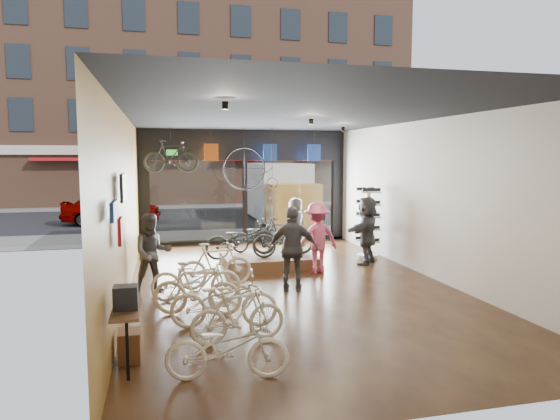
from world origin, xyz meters
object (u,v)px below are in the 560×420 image
object	(u,v)px
street_car	(112,208)
display_bike_left	(241,240)
display_platform	(269,260)
customer_4	(295,224)
floor_bike_2	(224,300)
penny_farthing	(253,170)
customer_1	(152,253)
customer_2	(293,249)
floor_bike_4	(196,278)
customer_5	(367,230)
customer_3	(317,238)
floor_bike_3	(197,289)
floor_bike_5	(216,265)
floor_bike_1	(238,314)
floor_bike_0	(227,348)
box_truck	(282,193)
hung_bike	(171,156)
sunglasses_rack	(368,223)
display_bike_mid	(283,236)
display_bike_right	(256,235)

from	to	relation	value
street_car	display_bike_left	bearing A→B (deg)	-158.50
display_platform	customer_4	size ratio (longest dim) A/B	1.47
floor_bike_2	penny_farthing	xyz separation A→B (m)	(1.79, 6.88, 2.02)
customer_1	customer_2	xyz separation A→B (m)	(2.96, -0.60, 0.07)
floor_bike_4	customer_5	size ratio (longest dim) A/B	0.98
customer_3	customer_4	world-z (taller)	customer_3
floor_bike_3	floor_bike_5	world-z (taller)	floor_bike_5
floor_bike_3	floor_bike_1	bearing A→B (deg)	-144.79
floor_bike_0	floor_bike_2	xyz separation A→B (m)	(0.21, 2.01, 0.05)
customer_1	penny_farthing	size ratio (longest dim) A/B	1.04
street_car	penny_farthing	size ratio (longest dim) A/B	2.52
box_truck	display_platform	distance (m)	9.35
street_car	penny_farthing	xyz separation A→B (m)	(4.88, -7.63, 1.79)
customer_3	hung_bike	world-z (taller)	hung_bike
floor_bike_3	customer_2	xyz separation A→B (m)	(2.14, 1.23, 0.43)
floor_bike_1	floor_bike_4	xyz separation A→B (m)	(-0.47, 2.49, 0.02)
floor_bike_5	customer_5	size ratio (longest dim) A/B	0.92
floor_bike_1	customer_4	size ratio (longest dim) A/B	0.93
street_car	sunglasses_rack	world-z (taller)	sunglasses_rack
customer_1	floor_bike_2	bearing A→B (deg)	-74.48
floor_bike_0	customer_4	bearing A→B (deg)	-12.48
floor_bike_1	display_bike_left	bearing A→B (deg)	-16.57
box_truck	customer_2	distance (m)	11.79
floor_bike_5	box_truck	bearing A→B (deg)	-31.79
floor_bike_2	sunglasses_rack	xyz separation A→B (m)	(4.75, 4.92, 0.55)
floor_bike_1	sunglasses_rack	distance (m)	7.34
display_bike_mid	hung_bike	size ratio (longest dim) A/B	1.04
floor_bike_4	customer_2	world-z (taller)	customer_2
floor_bike_1	customer_5	distance (m)	6.62
floor_bike_3	display_bike_right	world-z (taller)	display_bike_right
floor_bike_3	customer_4	bearing A→B (deg)	-13.60
sunglasses_rack	hung_bike	bearing A→B (deg)	145.71
customer_2	customer_4	size ratio (longest dim) A/B	1.13
floor_bike_3	display_bike_left	size ratio (longest dim) A/B	0.91
floor_bike_1	display_platform	xyz separation A→B (m)	(1.64, 5.35, -0.31)
street_car	customer_4	bearing A→B (deg)	-141.51
display_bike_right	customer_5	world-z (taller)	customer_5
floor_bike_5	display_bike_right	world-z (taller)	display_bike_right
display_platform	customer_2	bearing A→B (deg)	-90.40
floor_bike_2	display_bike_left	distance (m)	4.33
hung_bike	customer_3	bearing A→B (deg)	-124.53
display_platform	customer_5	bearing A→B (deg)	-7.40
floor_bike_1	display_platform	size ratio (longest dim) A/B	0.63
customer_5	sunglasses_rack	xyz separation A→B (m)	(0.32, 0.67, 0.11)
display_bike_right	hung_bike	distance (m)	3.45
street_car	customer_3	size ratio (longest dim) A/B	2.33
street_car	display_bike_right	world-z (taller)	street_car
floor_bike_1	hung_bike	world-z (taller)	hung_bike
box_truck	display_bike_right	bearing A→B (deg)	-108.57
customer_2	sunglasses_rack	world-z (taller)	sunglasses_rack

